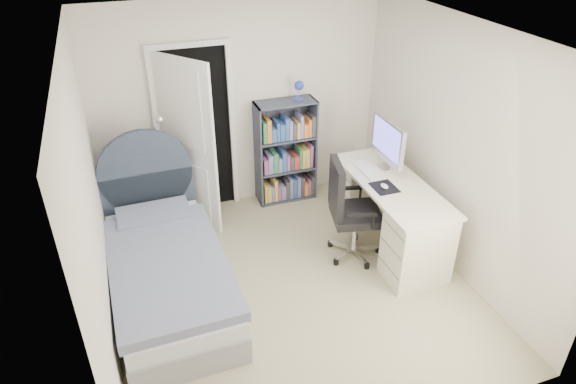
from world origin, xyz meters
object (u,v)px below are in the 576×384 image
object	(u,v)px
bed	(167,267)
desk	(389,212)
nightstand	(143,198)
office_chair	(348,206)
bookcase	(287,155)
floor_lamp	(165,188)

from	to	relation	value
bed	desk	distance (m)	2.41
nightstand	desk	xyz separation A→B (m)	(2.49, -1.33, 0.09)
nightstand	office_chair	bearing A→B (deg)	-34.12
bookcase	desk	size ratio (longest dim) A/B	0.94
bookcase	floor_lamp	bearing A→B (deg)	-168.90
bed	floor_lamp	size ratio (longest dim) A/B	1.51
desk	office_chair	bearing A→B (deg)	-178.49
floor_lamp	office_chair	distance (m)	2.04
bed	bookcase	xyz separation A→B (m)	(1.70, 1.33, 0.29)
bed	desk	bearing A→B (deg)	-0.44
bookcase	desk	world-z (taller)	bookcase
nightstand	office_chair	xyz separation A→B (m)	(1.98, -1.34, 0.27)
nightstand	desk	world-z (taller)	desk
nightstand	bookcase	bearing A→B (deg)	0.64
bookcase	office_chair	size ratio (longest dim) A/B	1.38
floor_lamp	bookcase	distance (m)	1.57
floor_lamp	bed	bearing A→B (deg)	-98.73
floor_lamp	office_chair	xyz separation A→B (m)	(1.74, -1.06, 0.02)
nightstand	office_chair	distance (m)	2.41
nightstand	floor_lamp	bearing A→B (deg)	-49.23
bed	nightstand	size ratio (longest dim) A/B	4.08
floor_lamp	bookcase	world-z (taller)	bookcase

